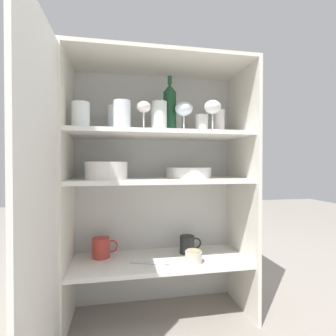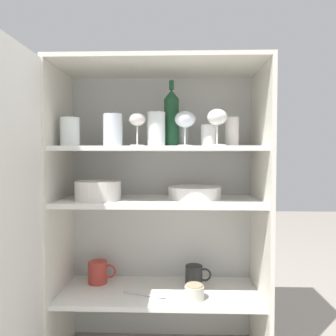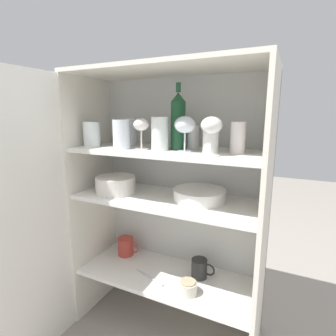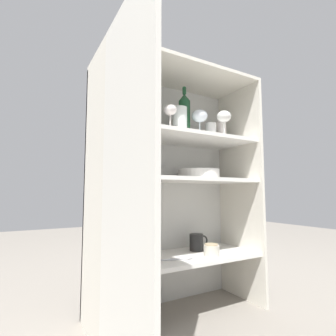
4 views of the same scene
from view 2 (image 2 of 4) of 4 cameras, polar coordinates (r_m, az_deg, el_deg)
name	(u,v)px [view 2 (image 2 of 4)]	position (r m, az deg, el deg)	size (l,w,h in m)	color
cupboard_back_panel	(162,207)	(1.64, -1.13, -6.89)	(0.91, 0.02, 1.27)	silver
cupboard_side_left	(60,213)	(1.55, -18.30, -7.50)	(0.02, 0.37, 1.27)	silver
cupboard_side_right	(261,214)	(1.50, 15.88, -7.78)	(0.02, 0.37, 1.27)	silver
cupboard_top_panel	(159,67)	(1.49, -1.52, 17.24)	(0.91, 0.37, 0.02)	silver
shelf_board_lower	(160,292)	(1.56, -1.49, -20.85)	(0.87, 0.34, 0.02)	white
shelf_board_middle	(159,201)	(1.45, -1.50, -5.83)	(0.87, 0.34, 0.02)	white
shelf_board_upper	(159,149)	(1.44, -1.51, 3.34)	(0.87, 0.34, 0.02)	white
cupboard_door	(10,236)	(1.18, -25.81, -10.62)	(0.02, 0.45, 1.27)	silver
tumbler_glass_0	(113,130)	(1.39, -9.58, 6.51)	(0.08, 0.08, 0.13)	white
tumbler_glass_1	(182,135)	(1.51, 2.47, 5.73)	(0.06, 0.06, 0.11)	white
tumbler_glass_2	(209,136)	(1.43, 7.08, 5.60)	(0.07, 0.07, 0.09)	white
tumbler_glass_3	(232,132)	(1.47, 11.07, 6.15)	(0.06, 0.06, 0.13)	silver
tumbler_glass_4	(110,132)	(1.53, -10.07, 6.18)	(0.07, 0.07, 0.14)	white
tumbler_glass_5	(156,129)	(1.41, -2.07, 6.74)	(0.08, 0.08, 0.15)	white
tumbler_glass_6	(70,132)	(1.45, -16.71, 6.02)	(0.08, 0.08, 0.12)	white
wine_glass_0	(217,119)	(1.35, 8.56, 8.44)	(0.08, 0.08, 0.15)	white
wine_glass_1	(137,121)	(1.39, -5.39, 8.09)	(0.07, 0.07, 0.14)	silver
wine_glass_2	(185,120)	(1.40, 2.98, 8.31)	(0.09, 0.09, 0.15)	white
wine_bottle	(171,118)	(1.46, 0.61, 8.73)	(0.07, 0.07, 0.29)	#194728
plate_stack_white	(195,192)	(1.48, 4.66, -4.26)	(0.24, 0.24, 0.05)	white
mixing_bowl_large	(98,190)	(1.45, -12.07, -3.72)	(0.20, 0.20, 0.08)	silver
coffee_mug_primary	(195,276)	(1.59, 4.64, -18.18)	(0.12, 0.08, 0.09)	black
coffee_mug_extra_1	(98,272)	(1.65, -12.05, -17.32)	(0.13, 0.09, 0.10)	#BC3D33
storage_jar	(194,292)	(1.47, 4.60, -20.72)	(0.08, 0.08, 0.06)	beige
serving_spoon	(148,295)	(1.50, -3.55, -21.26)	(0.19, 0.07, 0.01)	silver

